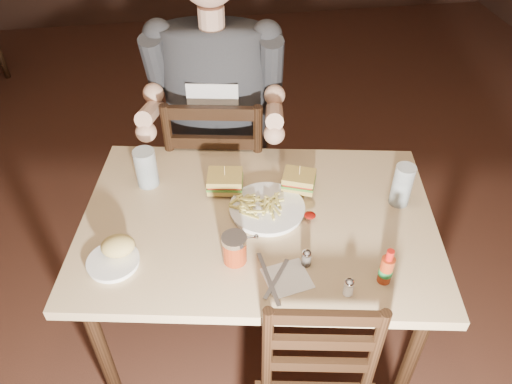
{
  "coord_description": "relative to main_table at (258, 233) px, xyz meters",
  "views": [
    {
      "loc": [
        -0.2,
        -1.48,
        2.0
      ],
      "look_at": [
        0.0,
        -0.18,
        0.85
      ],
      "focal_mm": 35.0,
      "sensor_mm": 36.0,
      "label": 1
    }
  ],
  "objects": [
    {
      "name": "room_shell",
      "position": [
        -0.0,
        0.23,
        0.71
      ],
      "size": [
        7.0,
        7.0,
        7.0
      ],
      "color": "#331A12",
      "rests_on": "ground"
    },
    {
      "name": "main_table",
      "position": [
        0.0,
        0.0,
        0.0
      ],
      "size": [
        1.38,
        1.04,
        0.77
      ],
      "rotation": [
        0.0,
        0.0,
        -0.18
      ],
      "color": "tan",
      "rests_on": "ground"
    },
    {
      "name": "chair_far",
      "position": [
        -0.08,
        0.63,
        -0.2
      ],
      "size": [
        0.53,
        0.57,
        0.98
      ],
      "primitive_type": null,
      "rotation": [
        0.0,
        0.0,
        2.96
      ],
      "color": "black",
      "rests_on": "ground"
    },
    {
      "name": "diner",
      "position": [
        -0.09,
        0.58,
        0.32
      ],
      "size": [
        0.65,
        0.55,
        1.01
      ],
      "primitive_type": null,
      "rotation": [
        0.0,
        0.0,
        -0.18
      ],
      "color": "#2B2C30",
      "rests_on": "chair_far"
    },
    {
      "name": "dinner_plate",
      "position": [
        0.04,
        0.03,
        0.09
      ],
      "size": [
        0.31,
        0.31,
        0.02
      ],
      "primitive_type": "cylinder",
      "rotation": [
        0.0,
        0.0,
        -0.18
      ],
      "color": "white",
      "rests_on": "main_table"
    },
    {
      "name": "sandwich_left",
      "position": [
        -0.1,
        0.17,
        0.15
      ],
      "size": [
        0.14,
        0.13,
        0.11
      ],
      "primitive_type": null,
      "rotation": [
        0.0,
        0.0,
        -0.17
      ],
      "color": "tan",
      "rests_on": "dinner_plate"
    },
    {
      "name": "sandwich_right",
      "position": [
        0.17,
        0.13,
        0.14
      ],
      "size": [
        0.14,
        0.13,
        0.1
      ],
      "primitive_type": null,
      "rotation": [
        0.0,
        0.0,
        -0.37
      ],
      "color": "tan",
      "rests_on": "dinner_plate"
    },
    {
      "name": "fries_pile",
      "position": [
        0.01,
        0.03,
        0.11
      ],
      "size": [
        0.26,
        0.21,
        0.04
      ],
      "primitive_type": null,
      "rotation": [
        0.0,
        0.0,
        -0.18
      ],
      "color": "#DED262",
      "rests_on": "dinner_plate"
    },
    {
      "name": "ketchup_dollop",
      "position": [
        0.18,
        -0.03,
        0.1
      ],
      "size": [
        0.05,
        0.05,
        0.01
      ],
      "primitive_type": "ellipsoid",
      "rotation": [
        0.0,
        0.0,
        -0.18
      ],
      "color": "maroon",
      "rests_on": "dinner_plate"
    },
    {
      "name": "glass_left",
      "position": [
        -0.38,
        0.25,
        0.15
      ],
      "size": [
        0.1,
        0.1,
        0.15
      ],
      "primitive_type": "cylinder",
      "rotation": [
        0.0,
        0.0,
        -0.18
      ],
      "color": "silver",
      "rests_on": "main_table"
    },
    {
      "name": "glass_right",
      "position": [
        0.52,
        0.01,
        0.16
      ],
      "size": [
        0.08,
        0.08,
        0.16
      ],
      "primitive_type": "cylinder",
      "rotation": [
        0.0,
        0.0,
        -0.18
      ],
      "color": "silver",
      "rests_on": "main_table"
    },
    {
      "name": "hot_sauce",
      "position": [
        0.34,
        -0.33,
        0.15
      ],
      "size": [
        0.05,
        0.05,
        0.14
      ],
      "primitive_type": null,
      "rotation": [
        0.0,
        0.0,
        -0.18
      ],
      "color": "maroon",
      "rests_on": "main_table"
    },
    {
      "name": "salt_shaker",
      "position": [
        0.22,
        -0.37,
        0.11
      ],
      "size": [
        0.04,
        0.04,
        0.06
      ],
      "primitive_type": null,
      "rotation": [
        0.0,
        0.0,
        -0.18
      ],
      "color": "white",
      "rests_on": "main_table"
    },
    {
      "name": "pepper_shaker",
      "position": [
        0.12,
        -0.23,
        0.11
      ],
      "size": [
        0.04,
        0.04,
        0.06
      ],
      "primitive_type": null,
      "rotation": [
        0.0,
        0.0,
        -0.18
      ],
      "color": "#38332D",
      "rests_on": "main_table"
    },
    {
      "name": "syrup_dispenser",
      "position": [
        -0.1,
        -0.18,
        0.13
      ],
      "size": [
        0.1,
        0.1,
        0.11
      ],
      "primitive_type": null,
      "rotation": [
        0.0,
        0.0,
        -0.18
      ],
      "color": "maroon",
      "rests_on": "main_table"
    },
    {
      "name": "napkin",
      "position": [
        0.05,
        -0.28,
        0.08
      ],
      "size": [
        0.16,
        0.15,
        0.0
      ],
      "primitive_type": "cube",
      "rotation": [
        0.0,
        0.0,
        0.19
      ],
      "color": "white",
      "rests_on": "main_table"
    },
    {
      "name": "knife",
      "position": [
        -0.01,
        -0.28,
        0.08
      ],
      "size": [
        0.04,
        0.22,
        0.01
      ],
      "primitive_type": "cube",
      "rotation": [
        0.0,
        0.0,
        0.13
      ],
      "color": "silver",
      "rests_on": "napkin"
    },
    {
      "name": "fork",
      "position": [
        0.01,
        -0.28,
        0.08
      ],
      "size": [
        0.11,
        0.15,
        0.01
      ],
      "primitive_type": "cube",
      "rotation": [
        0.0,
        0.0,
        -0.6
      ],
      "color": "silver",
      "rests_on": "napkin"
    },
    {
      "name": "side_plate",
      "position": [
        -0.49,
        -0.14,
        0.08
      ],
      "size": [
        0.19,
        0.19,
        0.01
      ],
      "primitive_type": "cylinder",
      "rotation": [
        0.0,
        0.0,
        -0.18
      ],
      "color": "white",
      "rests_on": "main_table"
    },
    {
      "name": "bread_roll",
      "position": [
        -0.47,
        -0.1,
        0.12
      ],
      "size": [
        0.12,
        0.11,
        0.06
      ],
      "primitive_type": "ellipsoid",
      "rotation": [
        0.0,
        0.0,
        -0.18
      ],
      "color": "#D2B769",
      "rests_on": "side_plate"
    }
  ]
}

